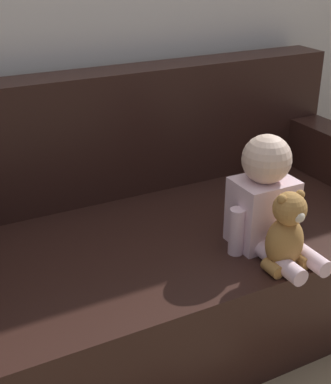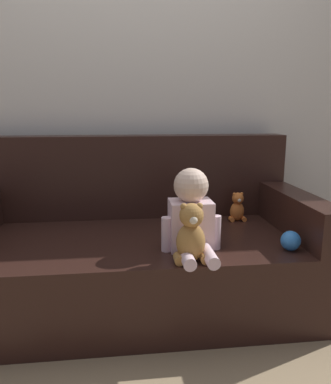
# 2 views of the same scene
# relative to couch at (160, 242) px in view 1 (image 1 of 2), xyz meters

# --- Properties ---
(ground_plane) EXTENTS (12.00, 12.00, 0.00)m
(ground_plane) POSITION_rel_couch_xyz_m (0.00, -0.07, -0.31)
(ground_plane) COLOR #9E8460
(couch) EXTENTS (1.95, 0.98, 0.94)m
(couch) POSITION_rel_couch_xyz_m (0.00, 0.00, 0.00)
(couch) COLOR black
(couch) RESTS_ON ground_plane
(person_baby) EXTENTS (0.30, 0.37, 0.41)m
(person_baby) POSITION_rel_couch_xyz_m (0.25, -0.33, 0.28)
(person_baby) COLOR silver
(person_baby) RESTS_ON couch
(teddy_bear_brown) EXTENTS (0.16, 0.13, 0.28)m
(teddy_bear_brown) POSITION_rel_couch_xyz_m (0.22, -0.48, 0.23)
(teddy_bear_brown) COLOR #AD7A3D
(teddy_bear_brown) RESTS_ON couch
(plush_toy_side) EXTENTS (0.11, 0.08, 0.18)m
(plush_toy_side) POSITION_rel_couch_xyz_m (0.63, 0.13, 0.19)
(plush_toy_side) COLOR orange
(plush_toy_side) RESTS_ON couch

